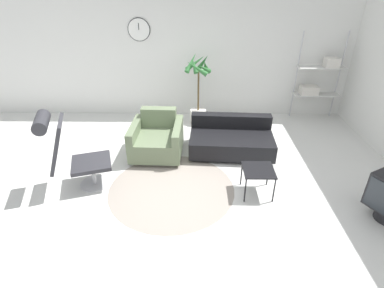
{
  "coord_description": "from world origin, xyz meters",
  "views": [
    {
      "loc": [
        0.11,
        -3.69,
        2.78
      ],
      "look_at": [
        0.06,
        0.27,
        0.55
      ],
      "focal_mm": 28.0,
      "sensor_mm": 36.0,
      "label": 1
    }
  ],
  "objects": [
    {
      "name": "round_rug",
      "position": [
        -0.24,
        -0.13,
        0.0
      ],
      "size": [
        1.87,
        1.87,
        0.01
      ],
      "color": "gray",
      "rests_on": "ground_plane"
    },
    {
      "name": "lounge_chair",
      "position": [
        -1.68,
        -0.1,
        0.68
      ],
      "size": [
        0.99,
        0.75,
        1.21
      ],
      "rotation": [
        0.0,
        0.0,
        -1.27
      ],
      "color": "#BCBCC1",
      "rests_on": "ground_plane"
    },
    {
      "name": "couch_low",
      "position": [
        0.75,
        1.02,
        0.22
      ],
      "size": [
        1.5,
        0.95,
        0.59
      ],
      "rotation": [
        0.0,
        0.0,
        3.09
      ],
      "color": "black",
      "rests_on": "ground_plane"
    },
    {
      "name": "wall_back",
      "position": [
        -0.0,
        2.73,
        1.4
      ],
      "size": [
        12.0,
        0.09,
        2.8
      ],
      "color": "silver",
      "rests_on": "ground_plane"
    },
    {
      "name": "potted_plant",
      "position": [
        0.16,
        2.2,
        0.63
      ],
      "size": [
        0.56,
        0.58,
        1.47
      ],
      "color": "silver",
      "rests_on": "ground_plane"
    },
    {
      "name": "side_table",
      "position": [
        1.0,
        -0.2,
        0.37
      ],
      "size": [
        0.44,
        0.44,
        0.41
      ],
      "color": "black",
      "rests_on": "ground_plane"
    },
    {
      "name": "ground_plane",
      "position": [
        0.0,
        0.0,
        0.0
      ],
      "size": [
        12.0,
        12.0,
        0.0
      ],
      "primitive_type": "plane",
      "color": "silver"
    },
    {
      "name": "armchair_red",
      "position": [
        -0.56,
        0.9,
        0.28
      ],
      "size": [
        0.89,
        0.92,
        0.75
      ],
      "rotation": [
        0.0,
        0.0,
        3.1
      ],
      "color": "silver",
      "rests_on": "ground_plane"
    },
    {
      "name": "shelf_unit",
      "position": [
        2.69,
        2.48,
        0.89
      ],
      "size": [
        0.96,
        0.28,
        1.84
      ],
      "color": "#BCBCC1",
      "rests_on": "ground_plane"
    }
  ]
}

